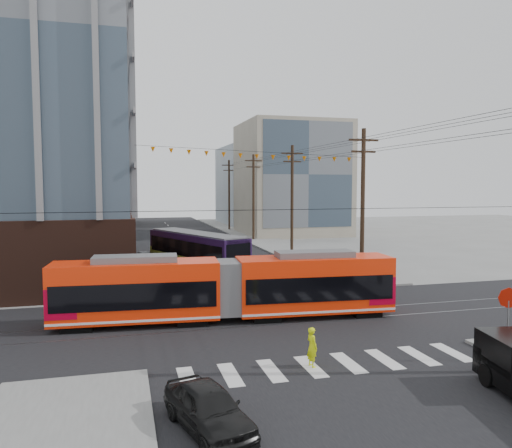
% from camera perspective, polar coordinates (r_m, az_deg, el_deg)
% --- Properties ---
extents(ground, '(160.00, 160.00, 0.00)m').
position_cam_1_polar(ground, '(23.26, 5.39, -13.27)').
color(ground, slate).
extents(bg_bldg_nw_near, '(18.00, 16.00, 18.00)m').
position_cam_1_polar(bg_bldg_nw_near, '(73.35, -22.40, 5.62)').
color(bg_bldg_nw_near, '#8C99A5').
rests_on(bg_bldg_nw_near, ground).
extents(bg_bldg_ne_near, '(14.00, 14.00, 16.00)m').
position_cam_1_polar(bg_bldg_ne_near, '(72.75, 4.03, 5.17)').
color(bg_bldg_ne_near, gray).
rests_on(bg_bldg_ne_near, ground).
extents(bg_bldg_nw_far, '(16.00, 18.00, 20.00)m').
position_cam_1_polar(bg_bldg_nw_far, '(93.00, -19.00, 6.01)').
color(bg_bldg_nw_far, gray).
rests_on(bg_bldg_nw_far, ground).
extents(bg_bldg_ne_far, '(16.00, 16.00, 14.00)m').
position_cam_1_polar(bg_bldg_ne_far, '(92.41, 1.14, 4.40)').
color(bg_bldg_ne_far, '#8C99A5').
rests_on(bg_bldg_ne_far, ground).
extents(utility_pole_far, '(0.30, 0.30, 11.00)m').
position_cam_1_polar(utility_pole_far, '(78.47, -3.09, 3.30)').
color(utility_pole_far, black).
rests_on(utility_pole_far, ground).
extents(streetcar, '(17.81, 3.82, 3.41)m').
position_cam_1_polar(streetcar, '(26.30, -3.22, -7.34)').
color(streetcar, '#F92806').
rests_on(streetcar, ground).
extents(city_bus, '(6.95, 11.71, 3.31)m').
position_cam_1_polar(city_bus, '(41.30, -6.83, -3.12)').
color(city_bus, '#220F37').
rests_on(city_bus, ground).
extents(black_sedan, '(2.56, 4.18, 1.33)m').
position_cam_1_polar(black_sedan, '(15.38, -5.47, -20.19)').
color(black_sedan, black).
rests_on(black_sedan, ground).
extents(parked_car_silver, '(2.45, 4.63, 1.45)m').
position_cam_1_polar(parked_car_silver, '(32.76, -11.61, -6.81)').
color(parked_car_silver, '#A1A8B6').
rests_on(parked_car_silver, ground).
extents(parked_car_white, '(2.31, 5.10, 1.45)m').
position_cam_1_polar(parked_car_white, '(39.19, -10.82, -4.95)').
color(parked_car_white, '#B9B9B9').
rests_on(parked_car_white, ground).
extents(parked_car_grey, '(2.26, 4.44, 1.20)m').
position_cam_1_polar(parked_car_grey, '(45.86, -12.68, -3.77)').
color(parked_car_grey, '#555A5E').
rests_on(parked_car_grey, ground).
extents(pedestrian, '(0.48, 0.63, 1.57)m').
position_cam_1_polar(pedestrian, '(20.10, 6.42, -13.80)').
color(pedestrian, '#D6E60B').
rests_on(pedestrian, ground).
extents(stop_sign, '(1.06, 1.06, 2.78)m').
position_cam_1_polar(stop_sign, '(22.88, 26.81, -10.41)').
color(stop_sign, '#A30D00').
rests_on(stop_sign, ground).
extents(jersey_barrier, '(1.98, 4.05, 0.79)m').
position_cam_1_polar(jersey_barrier, '(37.98, 10.30, -5.75)').
color(jersey_barrier, slate).
rests_on(jersey_barrier, ground).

